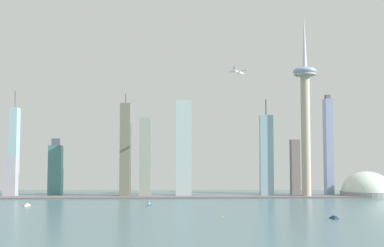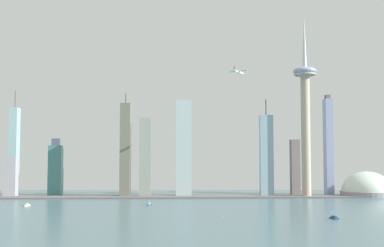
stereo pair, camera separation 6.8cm
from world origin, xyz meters
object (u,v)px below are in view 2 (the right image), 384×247
skyscraper_5 (125,150)px  channel_buoy_0 (223,216)px  stadium_dome (367,191)px  skyscraper_0 (11,177)px  skyscraper_4 (145,157)px  skyscraper_1 (295,167)px  skyscraper_6 (14,151)px  boat_2 (27,205)px  boat_1 (334,218)px  skyscraper_8 (184,148)px  observation_tower (305,106)px  boat_0 (149,204)px  skyscraper_2 (266,155)px  skyscraper_3 (328,146)px  skyscraper_7 (56,169)px  airplane (238,72)px

skyscraper_5 → channel_buoy_0: (126.61, -291.14, -74.46)m
stadium_dome → skyscraper_5: 398.80m
stadium_dome → skyscraper_0: size_ratio=1.35×
skyscraper_4 → skyscraper_1: bearing=7.2°
skyscraper_0 → skyscraper_6: skyscraper_6 is taller
skyscraper_4 → stadium_dome: bearing=-1.0°
skyscraper_0 → boat_2: size_ratio=6.50×
boat_1 → skyscraper_6: bearing=41.1°
stadium_dome → boat_2: bearing=-163.2°
skyscraper_5 → skyscraper_8: size_ratio=1.07×
skyscraper_1 → skyscraper_4: (-252.97, -31.95, 16.71)m
observation_tower → boat_0: (-244.13, -134.48, -143.95)m
skyscraper_2 → skyscraper_4: bearing=179.0°
observation_tower → skyscraper_3: bearing=44.5°
skyscraper_2 → boat_2: skyscraper_2 is taller
skyscraper_5 → skyscraper_7: (-120.14, 44.59, -31.31)m
skyscraper_7 → boat_2: skyscraper_7 is taller
observation_tower → skyscraper_2: size_ratio=1.86×
skyscraper_3 → skyscraper_8: skyscraper_3 is taller
boat_2 → channel_buoy_0: 275.15m
skyscraper_4 → boat_1: bearing=-56.8°
boat_2 → channel_buoy_0: boat_2 is taller
skyscraper_1 → skyscraper_3: (56.84, -4.30, 36.00)m
skyscraper_4 → boat_2: (-144.34, -159.57, -62.16)m
channel_buoy_0 → airplane: (45.92, 208.67, 188.07)m
skyscraper_7 → boat_0: (165.01, -198.65, -42.51)m
observation_tower → skyscraper_2: bearing=161.2°
skyscraper_7 → skyscraper_3: bearing=-1.6°
skyscraper_7 → skyscraper_2: bearing=-7.1°
skyscraper_5 → channel_buoy_0: size_ratio=109.58×
skyscraper_0 → boat_2: 176.25m
observation_tower → boat_2: observation_tower is taller
skyscraper_1 → skyscraper_7: skyscraper_7 is taller
observation_tower → stadium_dome: observation_tower is taller
stadium_dome → skyscraper_1: (-108.29, 38.49, 39.21)m
skyscraper_1 → boat_2: (-397.30, -191.52, -45.45)m
skyscraper_7 → airplane: airplane is taller
skyscraper_0 → boat_1: bearing=-36.9°
skyscraper_0 → skyscraper_2: 412.46m
boat_2 → channel_buoy_0: size_ratio=6.39×
observation_tower → skyscraper_1: size_ratio=3.15×
observation_tower → skyscraper_8: 207.44m
skyscraper_1 → skyscraper_2: (-55.74, -35.56, 19.41)m
airplane → skyscraper_6: bearing=99.7°
boat_0 → boat_1: boat_0 is taller
observation_tower → boat_2: bearing=-161.3°
skyscraper_8 → skyscraper_6: bearing=166.3°
skyscraper_3 → stadium_dome: bearing=-33.6°
skyscraper_5 → skyscraper_8: (93.96, 1.33, 2.64)m
skyscraper_1 → skyscraper_7: bearing=178.8°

